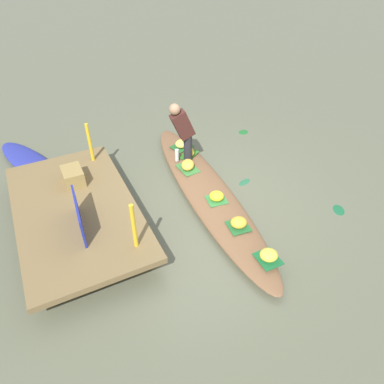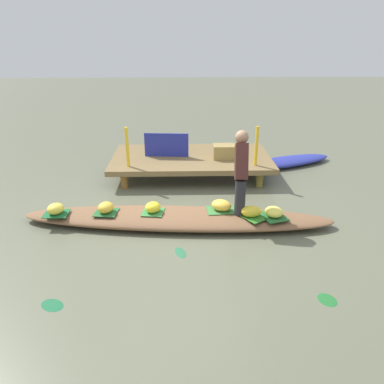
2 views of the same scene
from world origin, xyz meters
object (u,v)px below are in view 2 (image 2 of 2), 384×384
at_px(banana_bunch_2, 153,207).
at_px(market_banner, 166,145).
at_px(banana_bunch_1, 251,211).
at_px(moored_boat, 285,162).
at_px(banana_bunch_4, 221,205).
at_px(produce_crate, 224,152).
at_px(banana_bunch_0, 56,209).
at_px(banana_bunch_3, 106,207).
at_px(vendor_boat, 177,218).
at_px(vendor_person, 241,168).
at_px(water_bottle, 243,201).
at_px(banana_bunch_5, 274,212).

relative_size(banana_bunch_2, market_banner, 0.28).
bearing_deg(banana_bunch_2, banana_bunch_1, -7.43).
xyz_separation_m(moored_boat, banana_bunch_1, (-1.25, -2.86, 0.20)).
relative_size(banana_bunch_4, produce_crate, 0.72).
xyz_separation_m(banana_bunch_0, banana_bunch_3, (0.74, 0.03, -0.00)).
bearing_deg(banana_bunch_0, banana_bunch_2, 0.62).
bearing_deg(banana_bunch_1, banana_bunch_3, 174.72).
bearing_deg(banana_bunch_2, vendor_boat, -3.34).
xyz_separation_m(banana_bunch_2, produce_crate, (1.29, 2.07, 0.24)).
relative_size(moored_boat, vendor_person, 1.86).
bearing_deg(moored_boat, banana_bunch_3, -163.18).
distance_m(vendor_person, water_bottle, 0.58).
bearing_deg(water_bottle, vendor_boat, -172.98).
xyz_separation_m(banana_bunch_2, banana_bunch_3, (-0.71, 0.01, 0.00)).
height_order(banana_bunch_4, produce_crate, produce_crate).
relative_size(banana_bunch_4, water_bottle, 1.26).
height_order(banana_bunch_0, banana_bunch_2, banana_bunch_0).
bearing_deg(banana_bunch_0, produce_crate, 37.19).
relative_size(vendor_person, water_bottle, 4.89).
bearing_deg(water_bottle, banana_bunch_5, -35.46).
xyz_separation_m(banana_bunch_3, produce_crate, (2.00, 2.06, 0.24)).
bearing_deg(vendor_boat, produce_crate, 70.48).
height_order(banana_bunch_2, banana_bunch_5, banana_bunch_2).
height_order(banana_bunch_1, banana_bunch_2, banana_bunch_1).
xyz_separation_m(banana_bunch_0, banana_bunch_1, (2.92, -0.17, 0.00)).
bearing_deg(banana_bunch_2, water_bottle, 4.30).
xyz_separation_m(banana_bunch_1, vendor_person, (-0.15, 0.19, 0.61)).
bearing_deg(produce_crate, banana_bunch_0, -142.81).
distance_m(vendor_boat, banana_bunch_5, 1.46).
xyz_separation_m(moored_boat, water_bottle, (-1.33, -2.57, 0.24)).
xyz_separation_m(banana_bunch_0, banana_bunch_5, (3.25, -0.18, -0.01)).
bearing_deg(banana_bunch_2, banana_bunch_4, 1.86).
height_order(moored_boat, banana_bunch_0, banana_bunch_0).
xyz_separation_m(moored_boat, produce_crate, (-1.43, -0.60, 0.43)).
height_order(banana_bunch_3, banana_bunch_5, banana_bunch_3).
bearing_deg(banana_bunch_1, market_banner, 118.91).
xyz_separation_m(banana_bunch_5, vendor_person, (-0.49, 0.20, 0.62)).
height_order(banana_bunch_0, market_banner, market_banner).
bearing_deg(banana_bunch_3, market_banner, 68.81).
bearing_deg(banana_bunch_3, banana_bunch_2, -0.82).
distance_m(vendor_boat, moored_boat, 3.57).
xyz_separation_m(moored_boat, market_banner, (-2.58, -0.47, 0.54)).
bearing_deg(banana_bunch_4, market_banner, 112.62).
relative_size(banana_bunch_0, market_banner, 0.29).
relative_size(water_bottle, market_banner, 0.28).
relative_size(banana_bunch_4, banana_bunch_5, 1.11).
relative_size(moored_boat, market_banner, 2.56).
height_order(banana_bunch_4, market_banner, market_banner).
xyz_separation_m(vendor_person, produce_crate, (-0.02, 2.07, -0.37)).
distance_m(moored_boat, banana_bunch_1, 3.13).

